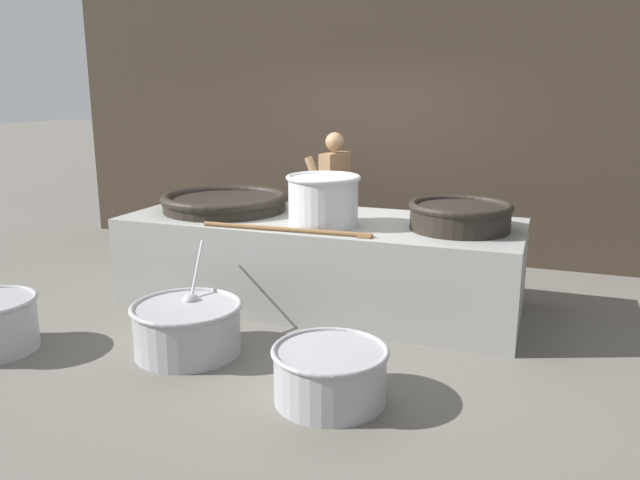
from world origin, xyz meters
name	(u,v)px	position (x,y,z in m)	size (l,w,h in m)	color
ground_plane	(320,302)	(0.00, 0.00, 0.00)	(60.00, 60.00, 0.00)	#666059
back_wall	(379,122)	(0.00, 2.12, 1.65)	(8.53, 0.24, 3.30)	#382D23
hearth_platform	(320,261)	(0.00, 0.00, 0.42)	(3.78, 1.45, 0.84)	gray
giant_wok_near	(225,202)	(-1.06, 0.06, 0.93)	(1.29, 1.29, 0.17)	black
giant_wok_far	(460,215)	(1.32, -0.03, 0.97)	(0.91, 0.91, 0.24)	black
stock_pot	(323,199)	(0.13, -0.26, 1.08)	(0.68, 0.68, 0.46)	silver
stirring_paddle	(292,230)	(-0.03, -0.62, 0.86)	(1.56, 0.13, 0.04)	brown
cook	(334,195)	(-0.29, 1.25, 0.85)	(0.42, 0.62, 1.58)	#9E7551
prep_bowl_vegetables	(187,326)	(-0.57, -1.50, 0.23)	(0.88, 1.11, 0.76)	#9E9EA3
prep_bowl_meat	(330,372)	(0.76, -1.86, 0.21)	(0.79, 0.79, 0.38)	#9E9EA3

